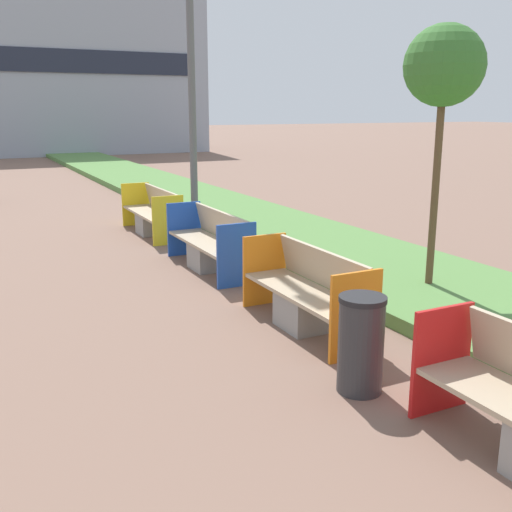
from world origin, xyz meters
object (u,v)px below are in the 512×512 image
object	(u,v)px
bench_yellow_frame	(153,216)
bench_blue_frame	(210,246)
litter_bin	(361,344)
sapling_tree_near	(444,69)
bench_orange_frame	(307,298)

from	to	relation	value
bench_yellow_frame	bench_blue_frame	bearing A→B (deg)	-90.01
litter_bin	sapling_tree_near	distance (m)	4.14
bench_yellow_frame	sapling_tree_near	bearing A→B (deg)	-69.45
bench_orange_frame	litter_bin	distance (m)	1.68
bench_orange_frame	sapling_tree_near	xyz separation A→B (m)	(2.17, 0.32, 2.66)
bench_blue_frame	litter_bin	xyz separation A→B (m)	(-0.42, -4.63, 0.09)
bench_blue_frame	bench_yellow_frame	xyz separation A→B (m)	(0.00, 3.12, 0.00)
bench_orange_frame	sapling_tree_near	world-z (taller)	sapling_tree_near
bench_blue_frame	bench_orange_frame	bearing A→B (deg)	-90.04
bench_blue_frame	litter_bin	size ratio (longest dim) A/B	2.47
bench_orange_frame	litter_bin	world-z (taller)	bench_orange_frame
bench_orange_frame	bench_blue_frame	world-z (taller)	same
bench_yellow_frame	litter_bin	distance (m)	7.76
bench_blue_frame	sapling_tree_near	distance (m)	4.35
litter_bin	sapling_tree_near	size ratio (longest dim) A/B	0.25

